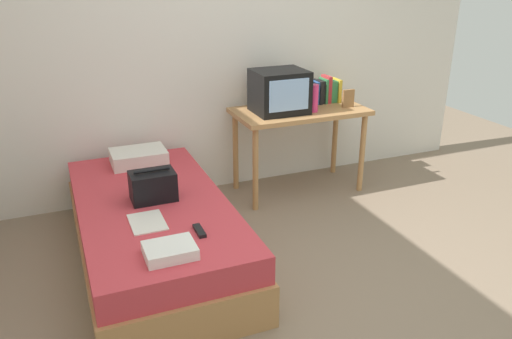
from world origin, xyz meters
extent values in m
plane|color=#84705B|center=(0.00, 0.00, 0.00)|extent=(8.00, 8.00, 0.00)
cube|color=silver|center=(0.00, 2.00, 1.30)|extent=(5.20, 0.10, 2.60)
cube|color=#B27F4C|center=(-0.84, 0.88, 0.14)|extent=(1.00, 2.00, 0.28)
cube|color=#C63842|center=(-0.84, 0.88, 0.37)|extent=(0.97, 1.94, 0.18)
cube|color=#B27F4C|center=(0.64, 1.59, 0.75)|extent=(1.16, 0.60, 0.04)
cylinder|color=#B27F4C|center=(0.12, 1.35, 0.36)|extent=(0.05, 0.05, 0.73)
cylinder|color=#B27F4C|center=(1.16, 1.35, 0.36)|extent=(0.05, 0.05, 0.73)
cylinder|color=#B27F4C|center=(0.12, 1.83, 0.36)|extent=(0.05, 0.05, 0.73)
cylinder|color=#B27F4C|center=(1.16, 1.83, 0.36)|extent=(0.05, 0.05, 0.73)
cube|color=black|center=(0.43, 1.58, 0.95)|extent=(0.44, 0.38, 0.36)
cube|color=#8CB2E0|center=(0.43, 1.39, 0.96)|extent=(0.35, 0.01, 0.26)
cylinder|color=#E53372|center=(0.71, 1.48, 0.89)|extent=(0.08, 0.08, 0.24)
cube|color=#2D5699|center=(0.85, 1.73, 0.87)|extent=(0.03, 0.14, 0.20)
cube|color=black|center=(0.88, 1.73, 0.87)|extent=(0.03, 0.17, 0.21)
cube|color=black|center=(0.91, 1.73, 0.87)|extent=(0.03, 0.13, 0.21)
cube|color=#337F47|center=(0.94, 1.73, 0.88)|extent=(0.02, 0.15, 0.22)
cube|color=#B72D33|center=(0.97, 1.73, 0.89)|extent=(0.03, 0.15, 0.24)
cube|color=#337F47|center=(1.00, 1.73, 0.87)|extent=(0.03, 0.14, 0.20)
cube|color=#337F47|center=(1.04, 1.73, 0.87)|extent=(0.03, 0.13, 0.20)
cube|color=gold|center=(1.07, 1.73, 0.87)|extent=(0.03, 0.17, 0.21)
cube|color=olive|center=(1.06, 1.49, 0.85)|extent=(0.11, 0.02, 0.16)
cube|color=silver|center=(-0.79, 1.61, 0.52)|extent=(0.43, 0.31, 0.11)
cube|color=black|center=(-0.82, 0.90, 0.56)|extent=(0.30, 0.20, 0.20)
cylinder|color=black|center=(-0.82, 0.90, 0.68)|extent=(0.24, 0.02, 0.02)
cube|color=white|center=(-0.93, 0.58, 0.47)|extent=(0.21, 0.29, 0.01)
cube|color=black|center=(-0.66, 0.34, 0.47)|extent=(0.04, 0.16, 0.02)
cube|color=white|center=(-0.89, 0.15, 0.49)|extent=(0.28, 0.22, 0.07)
camera|label=1|loc=(-1.37, -2.29, 1.97)|focal=35.94mm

